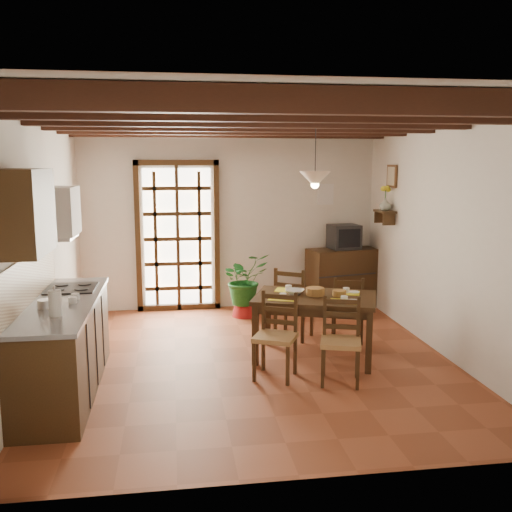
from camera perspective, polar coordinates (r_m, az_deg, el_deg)
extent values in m
plane|color=brown|center=(6.65, -0.36, -10.42)|extent=(5.00, 5.00, 0.00)
cube|color=silver|center=(8.77, -2.63, 3.83)|extent=(4.50, 0.02, 2.80)
cube|color=silver|center=(3.88, 4.72, -3.37)|extent=(4.50, 0.02, 2.80)
cube|color=silver|center=(6.40, -20.75, 1.12)|extent=(0.02, 5.00, 2.80)
cube|color=silver|center=(6.98, 18.25, 1.91)|extent=(0.02, 5.00, 2.80)
cube|color=white|center=(6.27, -0.39, 14.40)|extent=(4.50, 5.00, 0.02)
cube|color=black|center=(4.20, 3.70, 15.31)|extent=(4.50, 0.14, 0.20)
cube|color=black|center=(5.02, 1.65, 14.37)|extent=(4.50, 0.14, 0.20)
cube|color=black|center=(5.85, 0.19, 13.68)|extent=(4.50, 0.14, 0.20)
cube|color=black|center=(6.68, -0.90, 13.15)|extent=(4.50, 0.14, 0.20)
cube|color=black|center=(7.51, -1.74, 12.74)|extent=(4.50, 0.14, 0.20)
cube|color=black|center=(8.34, -2.42, 12.41)|extent=(4.50, 0.14, 0.20)
cube|color=white|center=(8.76, -7.83, 1.77)|extent=(1.01, 0.02, 2.11)
cube|color=#352210|center=(8.63, -8.00, 9.24)|extent=(1.26, 0.10, 0.08)
cube|color=#352210|center=(8.72, -11.70, 1.63)|extent=(0.08, 0.10, 2.28)
cube|color=#352210|center=(8.73, -3.95, 1.81)|extent=(0.08, 0.10, 2.28)
cube|color=#352210|center=(8.69, -7.82, 1.70)|extent=(1.01, 0.03, 2.02)
cube|color=#352210|center=(5.98, -18.60, -8.77)|extent=(0.60, 2.20, 0.88)
cube|color=slate|center=(5.85, -18.83, -4.49)|extent=(0.64, 2.25, 0.04)
cube|color=tan|center=(5.87, -21.69, -2.33)|extent=(0.02, 2.20, 0.50)
cube|color=#352210|center=(5.05, -22.23, 4.11)|extent=(0.35, 0.80, 0.70)
cube|color=white|center=(6.27, -19.25, 4.27)|extent=(0.38, 0.60, 0.50)
cube|color=silver|center=(6.30, -19.11, 1.83)|extent=(0.32, 0.55, 0.04)
cube|color=black|center=(6.38, -17.96, -3.09)|extent=(0.50, 0.55, 0.02)
cylinder|color=white|center=(5.29, -19.44, -4.53)|extent=(0.11, 0.11, 0.24)
cylinder|color=silver|center=(5.63, -20.32, -4.61)|extent=(0.14, 0.14, 0.10)
cube|color=#352211|center=(6.58, 5.93, -4.19)|extent=(1.58, 1.29, 0.05)
cube|color=#352211|center=(6.59, 5.92, -4.80)|extent=(1.42, 1.16, 0.10)
cube|color=#352211|center=(7.01, 11.29, -6.59)|extent=(0.09, 0.09, 0.69)
cube|color=#352211|center=(7.12, 1.18, -6.15)|extent=(0.09, 0.09, 0.69)
cube|color=#352211|center=(6.28, 11.23, -8.48)|extent=(0.09, 0.09, 0.69)
cube|color=#352211|center=(6.40, -0.07, -7.94)|extent=(0.09, 0.09, 0.69)
cube|color=#A27544|center=(6.01, 1.94, -8.12)|extent=(0.54, 0.53, 0.05)
cube|color=#352210|center=(6.11, 2.36, -5.63)|extent=(0.39, 0.21, 0.45)
cube|color=#352210|center=(6.09, 1.93, -10.11)|extent=(0.52, 0.51, 0.44)
cube|color=#A27544|center=(5.95, 8.48, -8.53)|extent=(0.50, 0.49, 0.05)
cube|color=#352210|center=(6.04, 8.54, -6.05)|extent=(0.40, 0.15, 0.44)
cube|color=#352210|center=(6.02, 8.43, -10.50)|extent=(0.47, 0.46, 0.43)
cube|color=#A27544|center=(7.36, 3.82, -4.71)|extent=(0.58, 0.58, 0.05)
cube|color=#352210|center=(7.15, 3.34, -3.19)|extent=(0.38, 0.26, 0.47)
cube|color=#352210|center=(7.42, 3.80, -6.43)|extent=(0.56, 0.55, 0.46)
cube|color=#A27544|center=(7.31, 9.12, -5.24)|extent=(0.46, 0.45, 0.05)
cube|color=#352210|center=(7.11, 9.27, -3.89)|extent=(0.39, 0.12, 0.43)
cube|color=#352210|center=(7.37, 9.08, -6.82)|extent=(0.44, 0.43, 0.42)
cube|color=yellow|center=(6.30, 3.40, -4.71)|extent=(0.31, 0.23, 0.01)
cube|color=yellow|center=(6.47, 9.33, -4.44)|extent=(0.31, 0.23, 0.01)
cube|color=yellow|center=(6.70, 2.66, -3.83)|extent=(0.31, 0.23, 0.01)
cube|color=yellow|center=(6.86, 8.25, -3.60)|extent=(0.31, 0.23, 0.01)
cylinder|color=olive|center=(6.56, 5.94, -3.74)|extent=(0.21, 0.21, 0.09)
imported|color=white|center=(6.64, 3.89, -3.57)|extent=(0.29, 0.29, 0.05)
cube|color=#352210|center=(8.99, 8.68, -2.19)|extent=(1.17, 0.72, 0.92)
cube|color=black|center=(8.88, 8.78, 1.93)|extent=(0.48, 0.45, 0.37)
cube|color=black|center=(8.69, 9.16, 1.76)|extent=(0.35, 0.07, 0.28)
cube|color=white|center=(9.00, 6.97, 6.15)|extent=(0.25, 0.03, 0.32)
cone|color=maroon|center=(8.44, -1.14, -5.29)|extent=(0.38, 0.38, 0.23)
imported|color=#144C19|center=(8.34, -1.15, -2.23)|extent=(2.23, 2.10, 1.97)
cube|color=#352210|center=(8.38, 12.77, 4.37)|extent=(0.20, 0.42, 0.03)
cube|color=#352210|center=(8.23, 13.16, 3.64)|extent=(0.18, 0.03, 0.18)
cube|color=#352210|center=(8.54, 12.34, 3.87)|extent=(0.18, 0.03, 0.18)
imported|color=#B2BFB2|center=(8.37, 12.79, 5.05)|extent=(0.15, 0.15, 0.15)
sphere|color=yellow|center=(8.36, 12.84, 6.49)|extent=(0.14, 0.14, 0.14)
cylinder|color=#144C19|center=(8.37, 12.81, 5.46)|extent=(0.01, 0.01, 0.28)
cube|color=brown|center=(8.38, 13.44, 7.77)|extent=(0.03, 0.32, 0.32)
cube|color=#C3B292|center=(8.38, 13.34, 7.78)|extent=(0.01, 0.26, 0.26)
cylinder|color=black|center=(6.49, 5.98, 11.09)|extent=(0.01, 0.01, 0.70)
cone|color=#FFE6CD|center=(6.49, 5.92, 7.82)|extent=(0.36, 0.36, 0.14)
sphere|color=#FFD88C|center=(6.49, 5.91, 7.12)|extent=(0.09, 0.09, 0.09)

